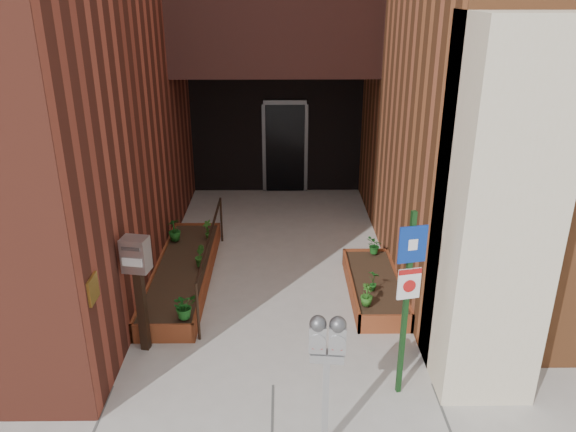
{
  "coord_description": "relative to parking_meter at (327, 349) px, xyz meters",
  "views": [
    {
      "loc": [
        0.12,
        -5.68,
        4.62
      ],
      "look_at": [
        0.21,
        1.8,
        1.55
      ],
      "focal_mm": 35.0,
      "sensor_mm": 36.0,
      "label": 1
    }
  ],
  "objects": [
    {
      "name": "ground",
      "position": [
        -0.57,
        1.03,
        -1.28
      ],
      "size": [
        80.0,
        80.0,
        0.0
      ],
      "primitive_type": "plane",
      "color": "#9E9991",
      "rests_on": "ground"
    },
    {
      "name": "planter_left",
      "position": [
        -2.12,
        3.73,
        -1.15
      ],
      "size": [
        0.9,
        3.6,
        0.3
      ],
      "color": "brown",
      "rests_on": "ground"
    },
    {
      "name": "planter_right",
      "position": [
        1.03,
        3.23,
        -1.15
      ],
      "size": [
        0.8,
        2.2,
        0.3
      ],
      "color": "brown",
      "rests_on": "ground"
    },
    {
      "name": "handrail",
      "position": [
        -1.62,
        3.68,
        -0.53
      ],
      "size": [
        0.04,
        3.34,
        0.9
      ],
      "color": "black",
      "rests_on": "ground"
    },
    {
      "name": "parking_meter",
      "position": [
        0.0,
        0.0,
        0.0
      ],
      "size": [
        0.38,
        0.19,
        1.65
      ],
      "color": "#9D9D9F",
      "rests_on": "ground"
    },
    {
      "name": "sign_post",
      "position": [
        0.98,
        0.89,
        0.19
      ],
      "size": [
        0.32,
        0.11,
        2.39
      ],
      "color": "#143816",
      "rests_on": "ground"
    },
    {
      "name": "payment_dropbox",
      "position": [
        -2.32,
        1.83,
        -0.08
      ],
      "size": [
        0.37,
        0.3,
        1.67
      ],
      "color": "black",
      "rests_on": "ground"
    },
    {
      "name": "shrub_left_a",
      "position": [
        -1.82,
        2.13,
        -0.79
      ],
      "size": [
        0.47,
        0.47,
        0.37
      ],
      "primitive_type": "imported",
      "rotation": [
        0.0,
        0.0,
        0.65
      ],
      "color": "#1C621E",
      "rests_on": "planter_left"
    },
    {
      "name": "shrub_left_b",
      "position": [
        -1.82,
        3.7,
        -0.8
      ],
      "size": [
        0.23,
        0.23,
        0.36
      ],
      "primitive_type": "imported",
      "rotation": [
        0.0,
        0.0,
        1.73
      ],
      "color": "#205017",
      "rests_on": "planter_left"
    },
    {
      "name": "shrub_left_c",
      "position": [
        -2.41,
        4.74,
        -0.77
      ],
      "size": [
        0.32,
        0.32,
        0.41
      ],
      "primitive_type": "imported",
      "rotation": [
        0.0,
        0.0,
        3.82
      ],
      "color": "#175117",
      "rests_on": "planter_left"
    },
    {
      "name": "shrub_left_d",
      "position": [
        -1.82,
        4.81,
        -0.8
      ],
      "size": [
        0.27,
        0.27,
        0.36
      ],
      "primitive_type": "imported",
      "rotation": [
        0.0,
        0.0,
        5.5
      ],
      "color": "#2A631C",
      "rests_on": "planter_left"
    },
    {
      "name": "shrub_right_a",
      "position": [
        0.78,
        2.44,
        -0.81
      ],
      "size": [
        0.26,
        0.26,
        0.33
      ],
      "primitive_type": "imported",
      "rotation": [
        0.0,
        0.0,
        1.0
      ],
      "color": "#275F1B",
      "rests_on": "planter_right"
    },
    {
      "name": "shrub_right_b",
      "position": [
        0.95,
        2.85,
        -0.8
      ],
      "size": [
        0.26,
        0.26,
        0.35
      ],
      "primitive_type": "imported",
      "rotation": [
        0.0,
        0.0,
        2.48
      ],
      "color": "#174F16",
      "rests_on": "planter_right"
    },
    {
      "name": "shrub_right_c",
      "position": [
        1.15,
        4.13,
        -0.83
      ],
      "size": [
        0.37,
        0.37,
        0.3
      ],
      "primitive_type": "imported",
      "rotation": [
        0.0,
        0.0,
        4.17
      ],
      "color": "#1A5D1D",
      "rests_on": "planter_right"
    }
  ]
}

